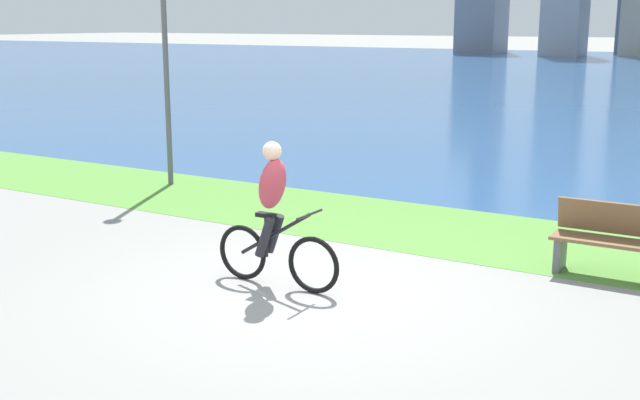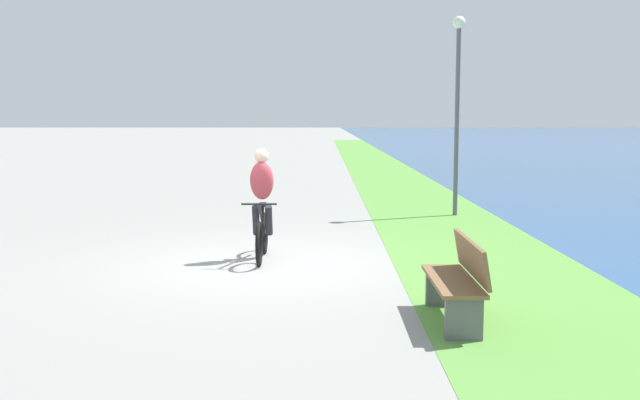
{
  "view_description": "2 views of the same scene",
  "coord_description": "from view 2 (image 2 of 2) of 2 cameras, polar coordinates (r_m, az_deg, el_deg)",
  "views": [
    {
      "loc": [
        4.62,
        -7.4,
        3.04
      ],
      "look_at": [
        0.03,
        0.29,
        1.02
      ],
      "focal_mm": 44.58,
      "sensor_mm": 36.0,
      "label": 1
    },
    {
      "loc": [
        10.41,
        0.9,
        2.18
      ],
      "look_at": [
        -0.71,
        0.86,
        0.89
      ],
      "focal_mm": 39.89,
      "sensor_mm": 36.0,
      "label": 2
    }
  ],
  "objects": [
    {
      "name": "grass_strip_bayside",
      "position": [
        10.91,
        13.29,
        -5.05
      ],
      "size": [
        120.0,
        2.8,
        0.01
      ],
      "primitive_type": "cube",
      "color": "#59933D",
      "rests_on": "ground"
    },
    {
      "name": "bench_near_path",
      "position": [
        7.76,
        11.01,
        -6.36
      ],
      "size": [
        1.5,
        0.47,
        0.9
      ],
      "color": "brown",
      "rests_on": "ground"
    },
    {
      "name": "lamppost_tall",
      "position": [
        16.11,
        10.98,
        8.79
      ],
      "size": [
        0.28,
        0.28,
        4.38
      ],
      "color": "#595960",
      "rests_on": "ground"
    },
    {
      "name": "cyclist_lead",
      "position": [
        10.92,
        -4.68,
        -0.42
      ],
      "size": [
        1.66,
        0.52,
        1.71
      ],
      "color": "black",
      "rests_on": "ground"
    },
    {
      "name": "ground_plane",
      "position": [
        10.67,
        -4.64,
        -5.18
      ],
      "size": [
        300.0,
        300.0,
        0.0
      ],
      "primitive_type": "plane",
      "color": "gray"
    }
  ]
}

